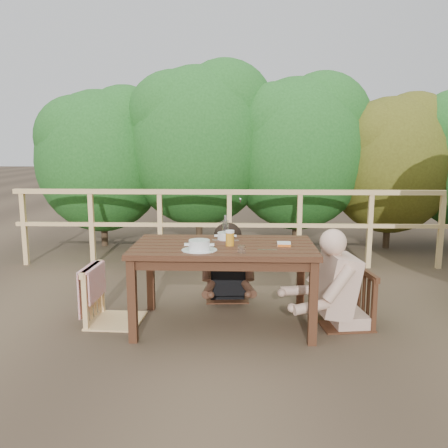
{
  "coord_description": "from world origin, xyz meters",
  "views": [
    {
      "loc": [
        0.14,
        -3.86,
        1.57
      ],
      "look_at": [
        0.0,
        0.05,
        0.9
      ],
      "focal_mm": 36.94,
      "sensor_mm": 36.0,
      "label": 1
    }
  ],
  "objects_px": {
    "table": "(224,286)",
    "beer_glass": "(230,239)",
    "chair_far": "(227,257)",
    "diner_right": "(350,246)",
    "soup_far": "(225,237)",
    "woman": "(227,239)",
    "butter_tub": "(284,245)",
    "soup_near": "(199,246)",
    "tumbler": "(242,250)",
    "chair_left": "(114,270)",
    "bottle": "(226,228)",
    "chair_right": "(345,274)"
  },
  "relations": [
    {
      "from": "soup_near",
      "to": "beer_glass",
      "type": "bearing_deg",
      "value": 35.73
    },
    {
      "from": "soup_far",
      "to": "tumbler",
      "type": "distance_m",
      "value": 0.54
    },
    {
      "from": "diner_right",
      "to": "soup_far",
      "type": "relative_size",
      "value": 5.92
    },
    {
      "from": "soup_far",
      "to": "tumbler",
      "type": "relative_size",
      "value": 3.23
    },
    {
      "from": "table",
      "to": "woman",
      "type": "xyz_separation_m",
      "value": [
        0.01,
        0.77,
        0.26
      ]
    },
    {
      "from": "chair_far",
      "to": "woman",
      "type": "height_order",
      "value": "woman"
    },
    {
      "from": "chair_left",
      "to": "beer_glass",
      "type": "bearing_deg",
      "value": -92.95
    },
    {
      "from": "chair_right",
      "to": "bottle",
      "type": "bearing_deg",
      "value": -103.99
    },
    {
      "from": "diner_right",
      "to": "bottle",
      "type": "relative_size",
      "value": 5.88
    },
    {
      "from": "chair_far",
      "to": "butter_tub",
      "type": "bearing_deg",
      "value": -61.5
    },
    {
      "from": "chair_far",
      "to": "beer_glass",
      "type": "relative_size",
      "value": 5.98
    },
    {
      "from": "chair_far",
      "to": "butter_tub",
      "type": "relative_size",
      "value": 7.58
    },
    {
      "from": "chair_left",
      "to": "table",
      "type": "bearing_deg",
      "value": -90.85
    },
    {
      "from": "woman",
      "to": "bottle",
      "type": "relative_size",
      "value": 5.13
    },
    {
      "from": "tumbler",
      "to": "chair_far",
      "type": "bearing_deg",
      "value": 97.76
    },
    {
      "from": "tumbler",
      "to": "soup_near",
      "type": "bearing_deg",
      "value": 164.03
    },
    {
      "from": "chair_left",
      "to": "soup_near",
      "type": "bearing_deg",
      "value": -106.69
    },
    {
      "from": "soup_near",
      "to": "chair_left",
      "type": "bearing_deg",
      "value": 161.25
    },
    {
      "from": "table",
      "to": "soup_far",
      "type": "relative_size",
      "value": 6.46
    },
    {
      "from": "chair_right",
      "to": "chair_far",
      "type": "bearing_deg",
      "value": -130.29
    },
    {
      "from": "tumbler",
      "to": "diner_right",
      "type": "bearing_deg",
      "value": 21.94
    },
    {
      "from": "soup_far",
      "to": "butter_tub",
      "type": "height_order",
      "value": "soup_far"
    },
    {
      "from": "soup_near",
      "to": "soup_far",
      "type": "bearing_deg",
      "value": 65.04
    },
    {
      "from": "table",
      "to": "soup_far",
      "type": "height_order",
      "value": "soup_far"
    },
    {
      "from": "soup_far",
      "to": "beer_glass",
      "type": "relative_size",
      "value": 1.66
    },
    {
      "from": "soup_far",
      "to": "tumbler",
      "type": "bearing_deg",
      "value": -74.7
    },
    {
      "from": "chair_left",
      "to": "tumbler",
      "type": "bearing_deg",
      "value": -105.86
    },
    {
      "from": "chair_left",
      "to": "chair_right",
      "type": "relative_size",
      "value": 1.06
    },
    {
      "from": "soup_far",
      "to": "tumbler",
      "type": "height_order",
      "value": "soup_far"
    },
    {
      "from": "table",
      "to": "chair_left",
      "type": "xyz_separation_m",
      "value": [
        -0.97,
        0.05,
        0.12
      ]
    },
    {
      "from": "chair_left",
      "to": "bottle",
      "type": "bearing_deg",
      "value": -80.08
    },
    {
      "from": "chair_right",
      "to": "woman",
      "type": "relative_size",
      "value": 0.74
    },
    {
      "from": "soup_near",
      "to": "beer_glass",
      "type": "relative_size",
      "value": 2.01
    },
    {
      "from": "soup_near",
      "to": "table",
      "type": "bearing_deg",
      "value": 48.49
    },
    {
      "from": "woman",
      "to": "butter_tub",
      "type": "xyz_separation_m",
      "value": [
        0.5,
        -0.81,
        0.12
      ]
    },
    {
      "from": "chair_far",
      "to": "bottle",
      "type": "xyz_separation_m",
      "value": [
        0.0,
        -0.56,
        0.41
      ]
    },
    {
      "from": "diner_right",
      "to": "tumbler",
      "type": "height_order",
      "value": "diner_right"
    },
    {
      "from": "table",
      "to": "beer_glass",
      "type": "xyz_separation_m",
      "value": [
        0.05,
        -0.04,
        0.43
      ]
    },
    {
      "from": "butter_tub",
      "to": "chair_left",
      "type": "bearing_deg",
      "value": 179.78
    },
    {
      "from": "chair_far",
      "to": "soup_far",
      "type": "xyz_separation_m",
      "value": [
        0.0,
        -0.53,
        0.32
      ]
    },
    {
      "from": "chair_far",
      "to": "soup_near",
      "type": "bearing_deg",
      "value": -105.52
    },
    {
      "from": "beer_glass",
      "to": "tumbler",
      "type": "bearing_deg",
      "value": -70.22
    },
    {
      "from": "table",
      "to": "butter_tub",
      "type": "height_order",
      "value": "butter_tub"
    },
    {
      "from": "butter_tub",
      "to": "beer_glass",
      "type": "bearing_deg",
      "value": -177.29
    },
    {
      "from": "table",
      "to": "bottle",
      "type": "distance_m",
      "value": 0.51
    },
    {
      "from": "soup_near",
      "to": "butter_tub",
      "type": "bearing_deg",
      "value": 13.59
    },
    {
      "from": "diner_right",
      "to": "table",
      "type": "bearing_deg",
      "value": 85.92
    },
    {
      "from": "chair_left",
      "to": "diner_right",
      "type": "relative_size",
      "value": 0.68
    },
    {
      "from": "chair_left",
      "to": "bottle",
      "type": "relative_size",
      "value": 3.99
    },
    {
      "from": "tumbler",
      "to": "beer_glass",
      "type": "bearing_deg",
      "value": 109.78
    }
  ]
}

